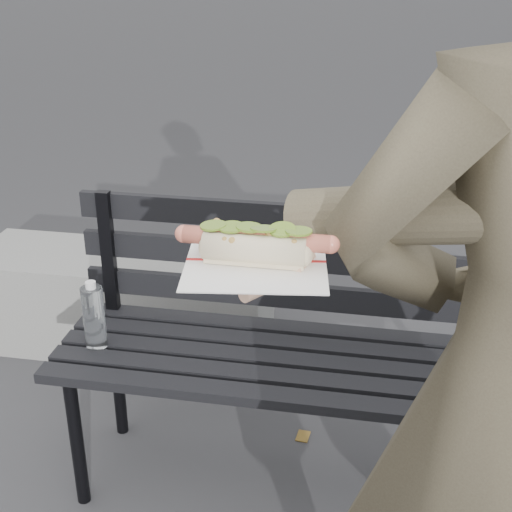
{
  "coord_description": "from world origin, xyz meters",
  "views": [
    {
      "loc": [
        0.16,
        -0.86,
        1.6
      ],
      "look_at": [
        0.01,
        0.0,
        1.2
      ],
      "focal_mm": 50.0,
      "sensor_mm": 36.0,
      "label": 1
    }
  ],
  "objects": [
    {
      "name": "park_bench",
      "position": [
        -0.01,
        0.94,
        0.52
      ],
      "size": [
        1.5,
        0.44,
        0.88
      ],
      "color": "black",
      "rests_on": "ground"
    },
    {
      "name": "held_hotdog",
      "position": [
        0.21,
        0.08,
        1.23
      ],
      "size": [
        0.64,
        0.32,
        0.2
      ],
      "color": "#433B2C"
    },
    {
      "name": "concrete_block",
      "position": [
        -0.85,
        1.6,
        0.2
      ],
      "size": [
        1.2,
        0.4,
        0.4
      ],
      "primitive_type": "cube",
      "color": "slate",
      "rests_on": "ground"
    }
  ]
}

